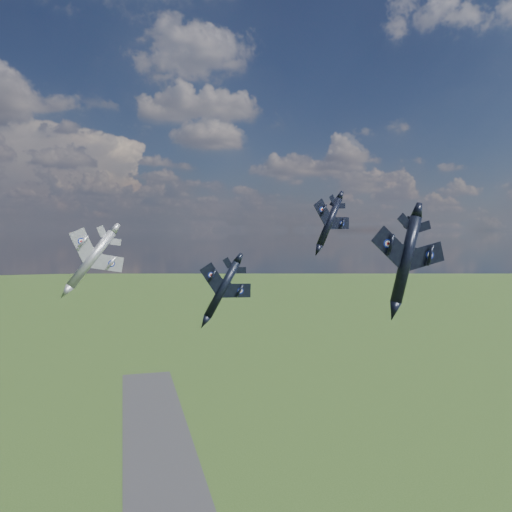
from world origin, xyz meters
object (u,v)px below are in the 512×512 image
object	(u,v)px
jet_right_navy	(406,259)
jet_high_navy	(329,222)
jet_lead_navy	(222,289)
jet_left_silver	(91,259)

from	to	relation	value
jet_right_navy	jet_high_navy	size ratio (longest dim) A/B	1.16
jet_high_navy	jet_right_navy	bearing A→B (deg)	-108.82
jet_lead_navy	jet_right_navy	size ratio (longest dim) A/B	0.87
jet_high_navy	jet_left_silver	xyz separation A→B (m)	(-38.62, 1.68, -5.79)
jet_lead_navy	jet_left_silver	distance (m)	21.00
jet_lead_navy	jet_left_silver	world-z (taller)	jet_left_silver
jet_right_navy	jet_left_silver	world-z (taller)	jet_left_silver
jet_lead_navy	jet_right_navy	bearing A→B (deg)	-45.50
jet_right_navy	jet_left_silver	distance (m)	46.46
jet_left_silver	jet_lead_navy	bearing A→B (deg)	-38.58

